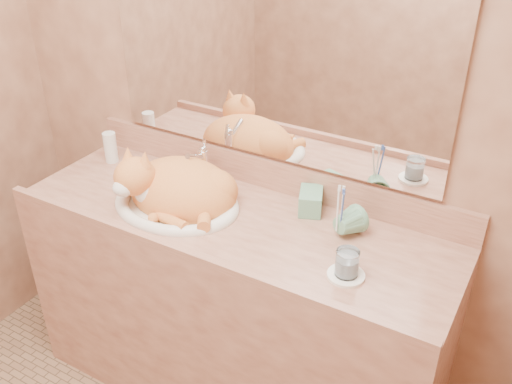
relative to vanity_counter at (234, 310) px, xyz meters
The scene contains 12 objects.
wall_back 0.87m from the vanity_counter, 90.00° to the left, with size 2.40×0.02×2.50m, color brown.
vanity_counter is the anchor object (origin of this frame).
mirror 1.00m from the vanity_counter, 90.00° to the left, with size 1.30×0.02×0.80m, color white.
sink_basin 0.55m from the vanity_counter, behind, with size 0.47×0.39×0.15m, color white, non-canonical shape.
faucet 0.58m from the vanity_counter, 144.24° to the left, with size 0.05×0.12×0.17m, color white, non-canonical shape.
cat 0.55m from the vanity_counter, behind, with size 0.42×0.35×0.23m, color #CB6A2E, non-canonical shape.
soap_dispenser 0.58m from the vanity_counter, 29.52° to the left, with size 0.08×0.08×0.18m, color #65A281.
toothbrush_cup 0.60m from the vanity_counter, 11.43° to the left, with size 0.10×0.10×0.09m, color #65A281.
toothbrushes 0.66m from the vanity_counter, 11.43° to the left, with size 0.03×0.03×0.20m, color white, non-canonical shape.
saucer 0.64m from the vanity_counter, 11.50° to the right, with size 0.12×0.12×0.01m, color white.
water_glass 0.68m from the vanity_counter, 11.50° to the right, with size 0.07×0.07×0.08m, color white.
lotion_bottle 0.84m from the vanity_counter, 169.24° to the left, with size 0.05×0.05×0.13m, color white.
Camera 1 is at (0.92, -0.69, 1.95)m, focal length 40.00 mm.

